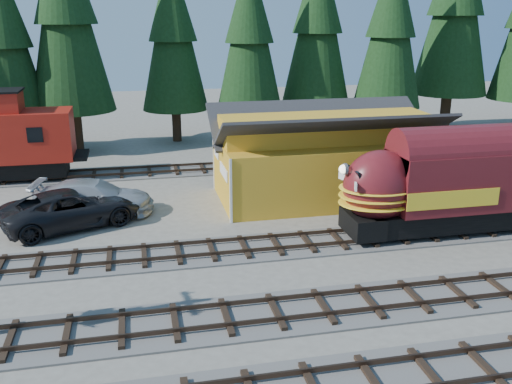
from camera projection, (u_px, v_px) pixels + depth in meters
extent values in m
plane|color=#6B665B|center=(405.00, 275.00, 23.55)|extent=(120.00, 120.00, 0.00)
cube|color=#4C4947|center=(146.00, 173.00, 38.31)|extent=(32.00, 3.20, 0.08)
cube|color=#38281E|center=(147.00, 172.00, 37.57)|extent=(32.00, 0.08, 0.16)
cube|color=#38281E|center=(146.00, 167.00, 38.92)|extent=(32.00, 0.08, 0.16)
cube|color=gold|center=(325.00, 169.00, 32.81)|extent=(12.00, 6.00, 3.40)
cube|color=gold|center=(326.00, 128.00, 32.07)|extent=(11.88, 3.30, 1.44)
cube|color=white|center=(224.00, 172.00, 30.52)|extent=(0.06, 2.40, 0.60)
cone|color=black|center=(5.00, 38.00, 40.49)|extent=(5.23, 5.23, 11.91)
cone|color=black|center=(65.00, 13.00, 41.46)|extent=(6.27, 6.27, 14.29)
cone|color=black|center=(173.00, 32.00, 45.14)|extent=(5.36, 5.36, 12.22)
cone|color=black|center=(249.00, 34.00, 44.34)|extent=(5.31, 5.31, 12.10)
cone|color=black|center=(318.00, 24.00, 46.68)|extent=(5.73, 5.73, 13.05)
cone|color=black|center=(391.00, 28.00, 45.74)|extent=(5.55, 5.55, 12.64)
cone|color=black|center=(456.00, 5.00, 48.91)|extent=(6.62, 6.62, 15.08)
cube|color=black|center=(490.00, 213.00, 28.30)|extent=(13.13, 2.35, 1.01)
cube|color=#5D151A|center=(508.00, 176.00, 27.87)|extent=(11.98, 2.76, 2.76)
ellipsoid|color=#5D151A|center=(379.00, 186.00, 26.56)|extent=(3.50, 2.71, 3.41)
sphere|color=white|center=(343.00, 169.00, 25.92)|extent=(0.41, 0.41, 0.41)
cube|color=maroon|center=(0.00, 102.00, 35.06)|extent=(2.48, 2.27, 1.24)
imported|color=black|center=(72.00, 208.00, 28.65)|extent=(7.50, 5.48, 1.90)
imported|color=#AEB2B6|center=(94.00, 197.00, 30.42)|extent=(6.66, 3.68, 1.83)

